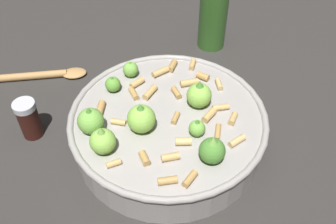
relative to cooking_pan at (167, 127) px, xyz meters
The scene contains 5 objects.
ground_plane 0.04m from the cooking_pan, 109.26° to the right, with size 2.40×2.40×0.00m, color #2D2B28.
cooking_pan is the anchor object (origin of this frame).
pepper_shaker 0.25m from the cooking_pan, 28.79° to the left, with size 0.04×0.04×0.08m.
olive_oil_bottle 0.33m from the cooking_pan, 74.94° to the right, with size 0.06×0.06×0.20m.
wooden_spoon 0.33m from the cooking_pan, ahead, with size 0.19×0.17×0.02m.
Camera 1 is at (-0.25, 0.37, 0.53)m, focal length 40.56 mm.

